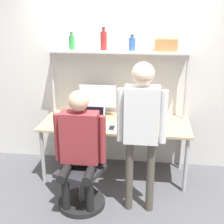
{
  "coord_description": "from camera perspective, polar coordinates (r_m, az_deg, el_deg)",
  "views": [
    {
      "loc": [
        0.45,
        -3.46,
        2.3
      ],
      "look_at": [
        0.03,
        -0.16,
        1.13
      ],
      "focal_mm": 50.0,
      "sensor_mm": 36.0,
      "label": 1
    }
  ],
  "objects": [
    {
      "name": "cell_phone",
      "position": [
        3.99,
        -0.04,
        -2.91
      ],
      "size": [
        0.07,
        0.15,
        0.01
      ],
      "color": "#264C8C",
      "rests_on": "desk"
    },
    {
      "name": "bottle_red",
      "position": [
        4.21,
        -1.54,
        12.94
      ],
      "size": [
        0.08,
        0.08,
        0.29
      ],
      "color": "maroon",
      "rests_on": "shelf_unit"
    },
    {
      "name": "laptop",
      "position": [
        4.06,
        -3.89,
        -1.6
      ],
      "size": [
        0.36,
        0.26,
        0.26
      ],
      "color": "#BCBCC1",
      "rests_on": "desk"
    },
    {
      "name": "bottle_blue",
      "position": [
        4.17,
        3.69,
        12.32
      ],
      "size": [
        0.09,
        0.09,
        0.2
      ],
      "color": "#335999",
      "rests_on": "shelf_unit"
    },
    {
      "name": "ground_plane",
      "position": [
        4.18,
        -0.09,
        -13.97
      ],
      "size": [
        12.0,
        12.0,
        0.0
      ],
      "primitive_type": "plane",
      "color": "#4C4C51"
    },
    {
      "name": "office_chair",
      "position": [
        3.8,
        -5.37,
        -12.62
      ],
      "size": [
        0.58,
        0.58,
        0.93
      ],
      "color": "black",
      "rests_on": "ground_plane"
    },
    {
      "name": "shelf_unit",
      "position": [
        4.23,
        1.07,
        8.22
      ],
      "size": [
        1.88,
        0.28,
        1.7
      ],
      "color": "silver",
      "rests_on": "ground_plane"
    },
    {
      "name": "storage_box",
      "position": [
        4.16,
        9.86,
        12.0
      ],
      "size": [
        0.29,
        0.19,
        0.16
      ],
      "color": "#B27A47",
      "rests_on": "shelf_unit"
    },
    {
      "name": "person_standing",
      "position": [
        3.33,
        5.43,
        -1.5
      ],
      "size": [
        0.54,
        0.24,
        1.74
      ],
      "color": "#4C473D",
      "rests_on": "ground_plane"
    },
    {
      "name": "desk",
      "position": [
        4.22,
        0.64,
        -2.75
      ],
      "size": [
        1.98,
        0.8,
        0.78
      ],
      "color": "tan",
      "rests_on": "ground_plane"
    },
    {
      "name": "monitor",
      "position": [
        4.36,
        -2.64,
        2.47
      ],
      "size": [
        0.52,
        0.19,
        0.45
      ],
      "color": "#B7B7BC",
      "rests_on": "desk"
    },
    {
      "name": "wall_back",
      "position": [
        4.44,
        1.32,
        7.03
      ],
      "size": [
        8.0,
        0.06,
        2.7
      ],
      "color": "silver",
      "rests_on": "ground_plane"
    },
    {
      "name": "bottle_green",
      "position": [
        4.3,
        -7.37,
        12.53
      ],
      "size": [
        0.08,
        0.08,
        0.22
      ],
      "color": "#2D8C3F",
      "rests_on": "shelf_unit"
    },
    {
      "name": "person_seated",
      "position": [
        3.51,
        -6.0,
        -5.31
      ],
      "size": [
        0.59,
        0.47,
        1.41
      ],
      "color": "black",
      "rests_on": "ground_plane"
    }
  ]
}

